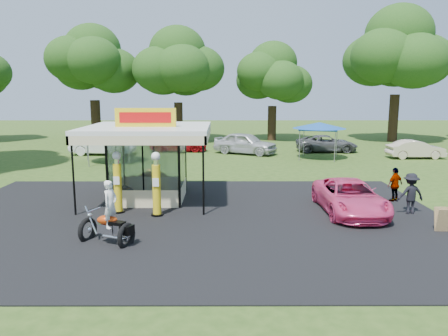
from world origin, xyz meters
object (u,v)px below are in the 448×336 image
at_px(gas_station_kiosk, 149,161).
at_px(bg_car_a, 103,144).
at_px(pink_sedan, 350,197).
at_px(bg_car_c, 245,143).
at_px(gas_pump_left, 118,184).
at_px(bg_car_b, 178,143).
at_px(kiosk_car, 157,180).
at_px(motorcycle, 109,219).
at_px(tent_west, 106,126).
at_px(bg_car_e, 416,149).
at_px(spectator_east_b, 395,185).
at_px(tent_east, 319,126).
at_px(a_frame_sign, 443,220).
at_px(spectator_east_a, 411,194).
at_px(gas_pump_right, 157,186).
at_px(bg_car_d, 327,144).

bearing_deg(gas_station_kiosk, bg_car_a, 112.76).
xyz_separation_m(pink_sedan, bg_car_c, (-3.38, 16.96, 0.18)).
relative_size(gas_pump_left, pink_sedan, 0.53).
bearing_deg(bg_car_b, kiosk_car, -176.75).
distance_m(bg_car_a, bg_car_c, 11.11).
height_order(motorcycle, tent_west, tent_west).
bearing_deg(motorcycle, bg_car_e, 68.74).
relative_size(bg_car_b, bg_car_c, 0.94).
xyz_separation_m(bg_car_b, tent_west, (-4.30, -5.75, 1.88)).
relative_size(motorcycle, tent_west, 0.54).
xyz_separation_m(bg_car_c, bg_car_e, (12.43, -2.33, -0.18)).
relative_size(spectator_east_b, tent_east, 0.41).
xyz_separation_m(kiosk_car, bg_car_c, (5.08, 12.58, 0.37)).
height_order(a_frame_sign, bg_car_e, bg_car_e).
distance_m(gas_pump_left, bg_car_c, 18.01).
bearing_deg(a_frame_sign, spectator_east_a, 96.74).
bearing_deg(bg_car_c, gas_station_kiosk, -171.53).
bearing_deg(kiosk_car, tent_west, 29.14).
xyz_separation_m(gas_station_kiosk, bg_car_c, (5.08, 14.78, -0.93)).
relative_size(pink_sedan, bg_car_e, 1.18).
bearing_deg(gas_station_kiosk, bg_car_b, 91.30).
distance_m(gas_station_kiosk, bg_car_e, 21.52).
height_order(gas_station_kiosk, gas_pump_left, gas_station_kiosk).
xyz_separation_m(tent_west, tent_east, (14.98, 1.70, -0.14)).
distance_m(bg_car_e, tent_west, 22.34).
bearing_deg(gas_station_kiosk, bg_car_e, 35.42).
relative_size(gas_pump_right, bg_car_c, 0.52).
bearing_deg(pink_sedan, gas_station_kiosk, 164.73).
bearing_deg(gas_pump_left, gas_pump_right, -15.59).
bearing_deg(spectator_east_b, pink_sedan, 5.40).
bearing_deg(tent_west, kiosk_car, -60.86).
bearing_deg(bg_car_a, a_frame_sign, -134.47).
height_order(spectator_east_a, tent_east, tent_east).
xyz_separation_m(gas_station_kiosk, motorcycle, (-0.34, -5.80, -0.93)).
bearing_deg(bg_car_b, bg_car_e, -100.52).
xyz_separation_m(kiosk_car, bg_car_b, (-0.37, 14.14, 0.20)).
relative_size(gas_station_kiosk, bg_car_a, 1.11).
xyz_separation_m(gas_pump_right, spectator_east_b, (10.27, 2.28, -0.46)).
height_order(gas_pump_left, tent_west, tent_west).
relative_size(bg_car_e, tent_east, 1.07).
bearing_deg(bg_car_a, kiosk_car, -150.04).
bearing_deg(pink_sedan, bg_car_d, 78.82).
relative_size(spectator_east_a, bg_car_d, 0.34).
distance_m(motorcycle, bg_car_c, 21.29).
bearing_deg(bg_car_e, a_frame_sign, 157.56).
relative_size(gas_pump_right, bg_car_d, 0.53).
height_order(spectator_east_a, bg_car_c, bg_car_c).
height_order(gas_pump_right, bg_car_a, gas_pump_right).
height_order(kiosk_car, bg_car_a, bg_car_a).
xyz_separation_m(spectator_east_b, tent_east, (-0.68, 12.66, 1.64)).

